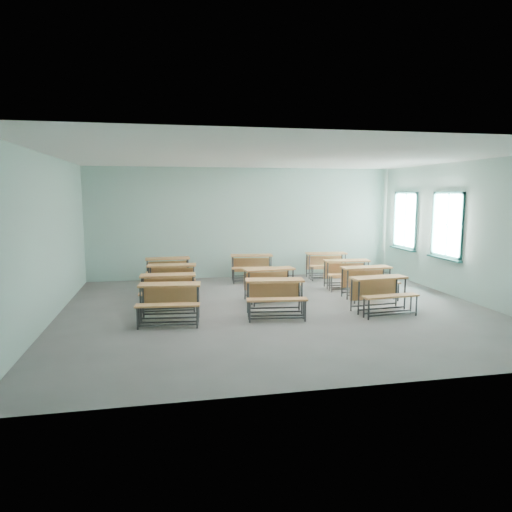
# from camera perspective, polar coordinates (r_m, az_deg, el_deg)

# --- Properties ---
(room) EXTENTS (9.04, 8.04, 3.24)m
(room) POSITION_cam_1_polar(r_m,az_deg,el_deg) (9.57, 3.14, 2.67)
(room) COLOR slate
(room) RESTS_ON ground
(desk_unit_r0c0) EXTENTS (1.25, 0.91, 0.73)m
(desk_unit_r0c0) POSITION_cam_1_polar(r_m,az_deg,el_deg) (8.90, -10.76, -5.06)
(desk_unit_r0c0) COLOR #C58047
(desk_unit_r0c0) RESTS_ON ground
(desk_unit_r0c1) EXTENTS (1.26, 0.93, 0.73)m
(desk_unit_r0c1) POSITION_cam_1_polar(r_m,az_deg,el_deg) (9.20, 2.40, -4.50)
(desk_unit_r0c1) COLOR #C58047
(desk_unit_r0c1) RESTS_ON ground
(desk_unit_r0c2) EXTENTS (1.24, 0.88, 0.73)m
(desk_unit_r0c2) POSITION_cam_1_polar(r_m,az_deg,el_deg) (9.81, 15.37, -4.00)
(desk_unit_r0c2) COLOR #C58047
(desk_unit_r0c2) RESTS_ON ground
(desk_unit_r1c0) EXTENTS (1.20, 0.83, 0.73)m
(desk_unit_r1c0) POSITION_cam_1_polar(r_m,az_deg,el_deg) (9.93, -10.93, -3.73)
(desk_unit_r1c0) COLOR #C58047
(desk_unit_r1c0) RESTS_ON ground
(desk_unit_r1c1) EXTENTS (1.26, 0.92, 0.73)m
(desk_unit_r1c1) POSITION_cam_1_polar(r_m,az_deg,el_deg) (10.53, 1.84, -2.93)
(desk_unit_r1c1) COLOR #C58047
(desk_unit_r1c1) RESTS_ON ground
(desk_unit_r1c2) EXTENTS (1.19, 0.82, 0.73)m
(desk_unit_r1c2) POSITION_cam_1_polar(r_m,az_deg,el_deg) (11.07, 13.82, -2.62)
(desk_unit_r1c2) COLOR #C58047
(desk_unit_r1c2) RESTS_ON ground
(desk_unit_r2c0) EXTENTS (1.24, 0.90, 0.73)m
(desk_unit_r2c0) POSITION_cam_1_polar(r_m,az_deg,el_deg) (11.29, -10.50, -2.33)
(desk_unit_r2c0) COLOR #C58047
(desk_unit_r2c0) RESTS_ON ground
(desk_unit_r2c2) EXTENTS (1.25, 0.90, 0.73)m
(desk_unit_r2c2) POSITION_cam_1_polar(r_m,az_deg,el_deg) (12.09, 11.36, -1.68)
(desk_unit_r2c2) COLOR #C58047
(desk_unit_r2c2) RESTS_ON ground
(desk_unit_r3c0) EXTENTS (1.21, 0.84, 0.73)m
(desk_unit_r3c0) POSITION_cam_1_polar(r_m,az_deg,el_deg) (12.48, -10.95, -1.38)
(desk_unit_r3c0) COLOR #C58047
(desk_unit_r3c0) RESTS_ON ground
(desk_unit_r3c1) EXTENTS (1.24, 0.90, 0.73)m
(desk_unit_r3c1) POSITION_cam_1_polar(r_m,az_deg,el_deg) (12.87, -0.52, -0.95)
(desk_unit_r3c1) COLOR #C58047
(desk_unit_r3c1) RESTS_ON ground
(desk_unit_r3c2) EXTENTS (1.23, 0.87, 0.73)m
(desk_unit_r3c2) POSITION_cam_1_polar(r_m,az_deg,el_deg) (13.46, 8.86, -0.66)
(desk_unit_r3c2) COLOR #C58047
(desk_unit_r3c2) RESTS_ON ground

